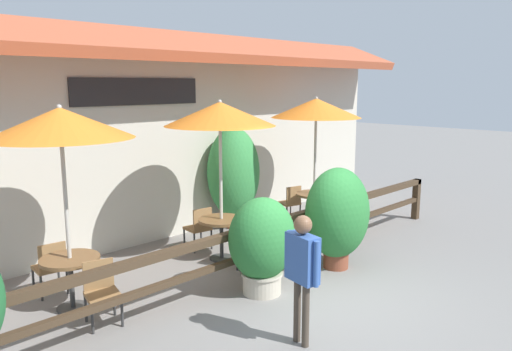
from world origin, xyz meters
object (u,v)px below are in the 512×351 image
Objects in this scene: dining_table_near at (70,268)px; patio_umbrella_middle at (220,114)px; dining_table_far at (314,200)px; chair_middle_wallside at (199,226)px; chair_far_wallside at (291,201)px; chair_middle_streetside at (249,243)px; potted_plant_small_flowering at (234,173)px; potted_plant_entrance_palm at (337,214)px; chair_near_wallside at (50,266)px; dining_table_middle at (221,227)px; potted_plant_corner_fern at (262,242)px; pedestrian at (302,263)px; chair_near_streetside at (101,290)px; chair_far_streetside at (338,212)px; patio_umbrella_far at (316,108)px; patio_umbrella_near at (60,123)px.

patio_umbrella_middle is (2.84, 0.03, 2.03)m from dining_table_near.
chair_middle_wallside is at bearing 168.58° from dining_table_far.
patio_umbrella_middle is 3.45× the size of chair_far_wallside.
potted_plant_small_flowering is at bearing 39.96° from chair_middle_streetside.
chair_middle_wallside is at bearing 113.58° from potted_plant_entrance_palm.
dining_table_near is at bearing 95.13° from chair_near_wallside.
dining_table_middle is 0.71m from chair_middle_wallside.
dining_table_near is 2.75m from potted_plant_corner_fern.
pedestrian is (-1.34, -2.26, 0.58)m from chair_middle_streetside.
potted_plant_corner_fern is (-0.57, -1.56, -1.83)m from patio_umbrella_middle.
potted_plant_small_flowering is (1.52, 1.31, -1.39)m from patio_umbrella_middle.
dining_table_near is 4.61m from potted_plant_small_flowering.
patio_umbrella_middle is at bearing 29.37° from chair_near_streetside.
dining_table_far is 0.55× the size of potted_plant_corner_fern.
pedestrian is (-1.32, -2.95, -1.58)m from patio_umbrella_middle.
chair_far_wallside is (5.68, 0.15, 0.00)m from chair_near_wallside.
chair_near_streetside is at bearing -165.46° from patio_umbrella_middle.
chair_middle_streetside is at bearing 15.21° from chair_near_streetside.
dining_table_middle is 2.87m from chair_far_streetside.
dining_table_middle is at bearing 78.35° from chair_middle_streetside.
chair_middle_wallside is 0.56× the size of potted_plant_corner_fern.
dining_table_near is at bearing -178.43° from patio_umbrella_far.
potted_plant_corner_fern is at bearing -33.96° from patio_umbrella_near.
dining_table_far is at bearing 105.21° from chair_far_wallside.
dining_table_middle is (2.84, 0.03, 0.00)m from dining_table_near.
chair_far_wallside is at bearing 15.69° from dining_table_middle.
chair_far_wallside is 4.16m from potted_plant_corner_fern.
patio_umbrella_near is at bearing -162.91° from potted_plant_small_flowering.
patio_umbrella_far reaches higher than potted_plant_corner_fern.
potted_plant_small_flowering is (4.27, 2.03, 0.77)m from chair_near_streetside.
dining_table_far is at bearing 2.93° from chair_middle_streetside.
pedestrian reaches higher than chair_near_wallside.
patio_umbrella_middle is at bearing 167.22° from pedestrian.
chair_near_wallside is at bearing 179.71° from chair_far_streetside.
potted_plant_corner_fern is 1.69m from potted_plant_entrance_palm.
chair_near_wallside is 1.00× the size of chair_far_wallside.
dining_table_middle and dining_table_far have the same top height.
potted_plant_corner_fern is 3.58m from potted_plant_small_flowering.
chair_far_streetside is (2.76, -1.24, 0.00)m from chair_middle_wallside.
chair_near_wallside is 2.92m from dining_table_middle.
patio_umbrella_far reaches higher than dining_table_far.
chair_middle_wallside and chair_far_streetside have the same top height.
patio_umbrella_middle is 3.51× the size of dining_table_far.
patio_umbrella_near is at bearing 112.51° from chair_near_streetside.
pedestrian is (1.52, -3.60, 0.58)m from chair_near_wallside.
chair_middle_wallside reaches higher than dining_table_near.
chair_middle_wallside is at bearing 168.58° from patio_umbrella_far.
potted_plant_corner_fern is at bearing 140.96° from chair_near_wallside.
chair_middle_streetside is 0.51× the size of pedestrian.
dining_table_near is 5.70m from dining_table_far.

